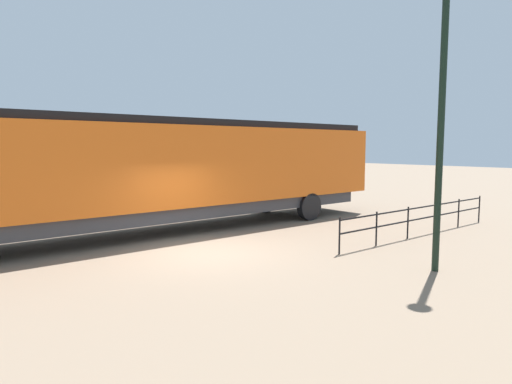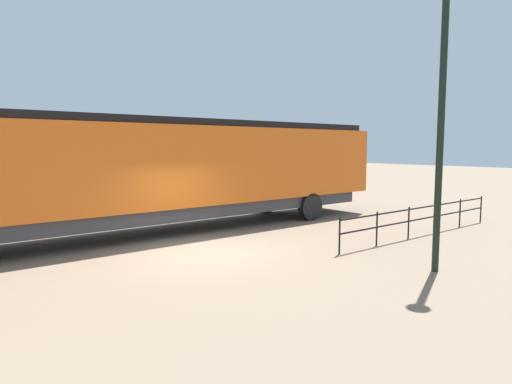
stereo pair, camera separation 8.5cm
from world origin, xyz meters
name	(u,v)px [view 2 (the right image)]	position (x,y,z in m)	size (l,w,h in m)	color
ground_plane	(206,252)	(0.00, 0.00, 0.00)	(120.00, 120.00, 0.00)	#84705B
locomotive	(172,168)	(-3.39, 0.82, 2.20)	(3.06, 18.83, 3.89)	orange
lamp_post	(443,79)	(5.04, 3.23, 4.49)	(0.44, 0.44, 7.00)	black
platform_fence	(423,216)	(2.52, 6.94, 0.67)	(0.05, 8.48, 1.03)	black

